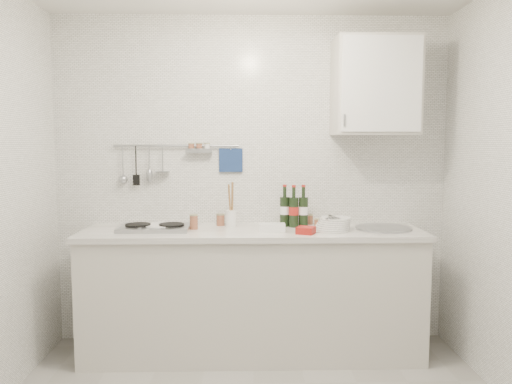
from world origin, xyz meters
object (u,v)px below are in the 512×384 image
wine_bottles (294,206)px  utensil_crock (231,216)px  wall_cabinet (375,87)px  plate_stack_hob (160,227)px  plate_stack_sink (333,224)px

wine_bottles → utensil_crock: utensil_crock is taller
wall_cabinet → plate_stack_hob: (-1.57, -0.10, -1.01)m
plate_stack_sink → utensil_crock: (-0.73, 0.18, 0.03)m
wall_cabinet → plate_stack_hob: size_ratio=2.62×
plate_stack_sink → utensil_crock: utensil_crock is taller
plate_stack_hob → plate_stack_sink: size_ratio=0.98×
wall_cabinet → utensil_crock: wall_cabinet is taller
wall_cabinet → plate_stack_sink: (-0.32, -0.16, -0.99)m
wall_cabinet → utensil_crock: size_ratio=2.10×
plate_stack_sink → wall_cabinet: bearing=26.8°
plate_stack_sink → wine_bottles: bearing=147.9°
plate_stack_hob → wine_bottles: 0.99m
plate_stack_sink → utensil_crock: 0.76m
plate_stack_hob → utensil_crock: bearing=12.7°
plate_stack_hob → wall_cabinet: bearing=3.5°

